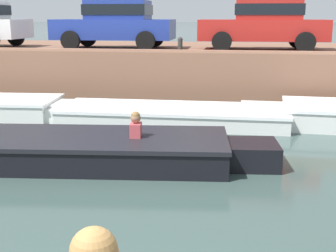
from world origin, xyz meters
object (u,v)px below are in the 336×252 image
motorboat_passing (111,150)px  car_centre_red (264,23)px  car_left_inner_blue (116,22)px  mooring_bollard_mid (180,44)px  boat_moored_central_white (162,115)px

motorboat_passing → car_centre_red: car_centre_red is taller
car_left_inner_blue → mooring_bollard_mid: size_ratio=8.81×
boat_moored_central_white → mooring_bollard_mid: size_ratio=15.70×
car_left_inner_blue → car_centre_red: 4.78m
motorboat_passing → car_left_inner_blue: (-1.75, 7.01, 2.26)m
boat_moored_central_white → car_left_inner_blue: bearing=121.4°
boat_moored_central_white → mooring_bollard_mid: (0.17, 2.17, 1.70)m
motorboat_passing → car_left_inner_blue: size_ratio=1.53×
motorboat_passing → mooring_bollard_mid: size_ratio=13.44×
boat_moored_central_white → motorboat_passing: 3.53m
boat_moored_central_white → car_centre_red: car_centre_red is taller
motorboat_passing → mooring_bollard_mid: bearing=84.4°
motorboat_passing → car_left_inner_blue: car_left_inner_blue is taller
motorboat_passing → mooring_bollard_mid: 5.94m
mooring_bollard_mid → boat_moored_central_white: bearing=-94.4°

